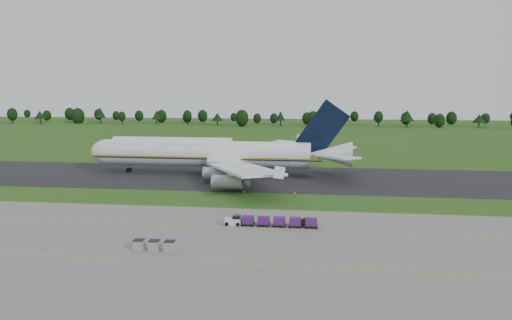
# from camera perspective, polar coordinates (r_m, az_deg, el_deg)

# --- Properties ---
(ground) EXTENTS (600.00, 600.00, 0.00)m
(ground) POSITION_cam_1_polar(r_m,az_deg,el_deg) (109.67, -1.65, -4.59)
(ground) COLOR #284E17
(ground) RESTS_ON ground
(apron) EXTENTS (300.00, 52.00, 0.06)m
(apron) POSITION_cam_1_polar(r_m,az_deg,el_deg) (77.45, -5.68, -10.06)
(apron) COLOR slate
(apron) RESTS_ON ground
(taxiway) EXTENTS (300.00, 40.00, 0.08)m
(taxiway) POSITION_cam_1_polar(r_m,az_deg,el_deg) (136.83, 0.19, -2.01)
(taxiway) COLOR black
(taxiway) RESTS_ON ground
(apron_markings) EXTENTS (300.00, 30.20, 0.01)m
(apron_markings) POSITION_cam_1_polar(r_m,az_deg,el_deg) (83.98, -4.59, -8.56)
(apron_markings) COLOR #E0AF0D
(apron_markings) RESTS_ON apron
(tree_line) EXTENTS (529.25, 23.25, 11.35)m
(tree_line) POSITION_cam_1_polar(r_m,az_deg,el_deg) (328.02, 3.72, 4.92)
(tree_line) COLOR black
(tree_line) RESTS_ON ground
(aircraft) EXTENTS (75.87, 74.44, 21.44)m
(aircraft) POSITION_cam_1_polar(r_m,az_deg,el_deg) (142.02, -5.13, 0.81)
(aircraft) COLOR white
(aircraft) RESTS_ON ground
(baggage_train) EXTENTS (16.46, 1.75, 1.68)m
(baggage_train) POSITION_cam_1_polar(r_m,az_deg,el_deg) (88.76, 1.55, -7.01)
(baggage_train) COLOR silver
(baggage_train) RESTS_ON apron
(utility_cart) EXTENTS (2.37, 1.72, 1.18)m
(utility_cart) POSITION_cam_1_polar(r_m,az_deg,el_deg) (89.33, 5.49, -7.17)
(utility_cart) COLOR #2E3323
(utility_cart) RESTS_ON apron
(uld_row) EXTENTS (6.37, 1.57, 1.55)m
(uld_row) POSITION_cam_1_polar(r_m,az_deg,el_deg) (77.55, -11.55, -9.53)
(uld_row) COLOR gray
(uld_row) RESTS_ON apron
(edge_markers) EXTENTS (12.32, 0.30, 0.60)m
(edge_markers) POSITION_cam_1_polar(r_m,az_deg,el_deg) (116.05, 1.52, -3.74)
(edge_markers) COLOR orange
(edge_markers) RESTS_ON ground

